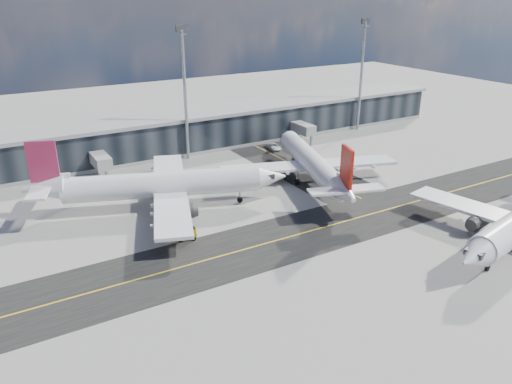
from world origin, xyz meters
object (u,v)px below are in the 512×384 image
at_px(airliner_af, 159,185).
at_px(baggage_tug, 188,234).
at_px(airliner_redtail, 312,163).
at_px(service_van, 274,146).

relative_size(airliner_af, baggage_tug, 13.41).
relative_size(airliner_redtail, service_van, 8.17).
xyz_separation_m(airliner_af, airliner_redtail, (30.13, -3.23, -0.26)).
distance_m(airliner_redtail, baggage_tug, 32.49).
distance_m(baggage_tug, service_van, 48.88).
bearing_deg(airliner_af, service_van, 138.19).
bearing_deg(service_van, baggage_tug, -129.55).
height_order(airliner_af, baggage_tug, airliner_af).
height_order(airliner_af, airliner_redtail, airliner_af).
bearing_deg(airliner_redtail, service_van, 94.64).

